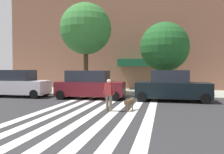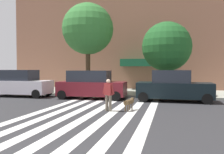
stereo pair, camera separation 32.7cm
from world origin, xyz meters
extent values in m
plane|color=#2B2B2D|center=(0.00, 6.92, 0.00)|extent=(160.00, 160.00, 0.00)
cube|color=#9A9E90|center=(0.00, 16.84, 0.07)|extent=(80.00, 6.00, 0.15)
cube|color=silver|center=(-2.97, 6.92, 0.00)|extent=(0.45, 13.24, 0.01)
cube|color=silver|center=(-2.07, 6.92, 0.00)|extent=(0.45, 13.24, 0.01)
cube|color=silver|center=(-1.17, 6.92, 0.00)|extent=(0.45, 13.24, 0.01)
cube|color=silver|center=(-0.27, 6.92, 0.00)|extent=(0.45, 13.24, 0.01)
cube|color=silver|center=(0.63, 6.92, 0.00)|extent=(0.45, 13.24, 0.01)
cube|color=silver|center=(1.53, 6.92, 0.00)|extent=(0.45, 13.24, 0.01)
cube|color=silver|center=(2.43, 6.92, 0.00)|extent=(0.45, 13.24, 0.01)
cube|color=#1B613F|center=(1.22, 19.24, 2.75)|extent=(5.07, 1.60, 0.70)
cube|color=silver|center=(-7.94, 12.41, 0.75)|extent=(4.74, 2.04, 1.00)
cube|color=#232833|center=(-8.13, 12.41, 1.66)|extent=(2.73, 1.76, 0.82)
cylinder|color=black|center=(-6.10, 13.34, 0.33)|extent=(0.66, 0.23, 0.66)
cylinder|color=black|center=(-6.06, 11.56, 0.33)|extent=(0.66, 0.23, 0.66)
cylinder|color=black|center=(-9.83, 13.26, 0.33)|extent=(0.66, 0.23, 0.66)
cube|color=maroon|center=(-2.09, 12.41, 0.74)|extent=(4.88, 1.99, 0.98)
cube|color=#232833|center=(-2.28, 12.41, 1.64)|extent=(2.95, 1.72, 0.80)
cylinder|color=black|center=(-0.17, 13.32, 0.33)|extent=(0.67, 0.24, 0.66)
cylinder|color=black|center=(-0.13, 11.60, 0.33)|extent=(0.67, 0.24, 0.66)
cylinder|color=black|center=(-4.05, 13.22, 0.33)|extent=(0.67, 0.24, 0.66)
cylinder|color=black|center=(-4.01, 11.51, 0.33)|extent=(0.67, 0.24, 0.66)
cube|color=black|center=(3.63, 12.41, 0.75)|extent=(4.84, 1.94, 1.00)
cube|color=#232833|center=(3.44, 12.41, 1.66)|extent=(2.41, 1.70, 0.82)
cylinder|color=black|center=(5.58, 13.29, 0.33)|extent=(0.66, 0.22, 0.66)
cylinder|color=black|center=(5.57, 11.53, 0.33)|extent=(0.66, 0.22, 0.66)
cylinder|color=black|center=(1.70, 13.30, 0.33)|extent=(0.66, 0.22, 0.66)
cylinder|color=black|center=(1.69, 11.53, 0.33)|extent=(0.66, 0.22, 0.66)
cylinder|color=#4C3823|center=(-3.24, 14.82, 2.22)|extent=(0.38, 0.38, 4.14)
sphere|color=#337533|center=(-3.24, 14.82, 5.44)|extent=(4.21, 4.21, 4.21)
cylinder|color=#4C3823|center=(3.09, 14.94, 1.49)|extent=(0.32, 0.32, 2.67)
sphere|color=#1E5623|center=(3.09, 14.94, 3.86)|extent=(3.79, 3.79, 3.79)
cylinder|color=#6B6051|center=(0.22, 7.93, 0.41)|extent=(0.19, 0.19, 0.82)
cylinder|color=#6B6051|center=(0.42, 7.88, 0.41)|extent=(0.19, 0.19, 0.82)
cube|color=maroon|center=(0.32, 7.90, 1.12)|extent=(0.43, 0.34, 0.60)
cylinder|color=maroon|center=(0.09, 7.97, 1.15)|extent=(0.24, 0.15, 0.57)
cylinder|color=maroon|center=(0.55, 7.84, 1.15)|extent=(0.24, 0.15, 0.57)
sphere|color=beige|center=(0.32, 7.90, 1.53)|extent=(0.27, 0.27, 0.22)
cylinder|color=brown|center=(1.32, 8.23, 0.45)|extent=(0.45, 0.75, 0.26)
sphere|color=brown|center=(1.44, 8.64, 0.55)|extent=(0.25, 0.25, 0.20)
cylinder|color=brown|center=(1.19, 7.79, 0.50)|extent=(0.10, 0.24, 0.16)
cylinder|color=brown|center=(1.32, 8.48, 0.16)|extent=(0.07, 0.07, 0.32)
cylinder|color=brown|center=(1.45, 8.44, 0.16)|extent=(0.07, 0.07, 0.32)
cylinder|color=brown|center=(1.18, 8.01, 0.16)|extent=(0.07, 0.07, 0.32)
cylinder|color=brown|center=(1.31, 7.97, 0.16)|extent=(0.07, 0.07, 0.32)
camera|label=1|loc=(3.05, -3.78, 2.18)|focal=37.90mm
camera|label=2|loc=(3.37, -3.71, 2.18)|focal=37.90mm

